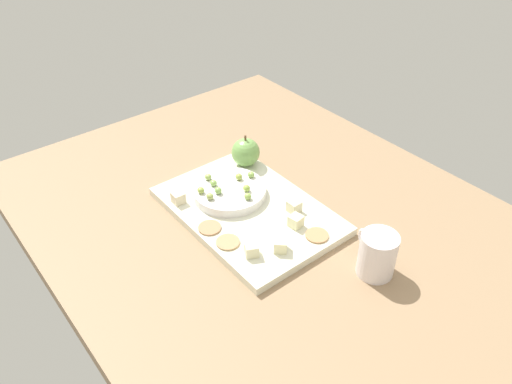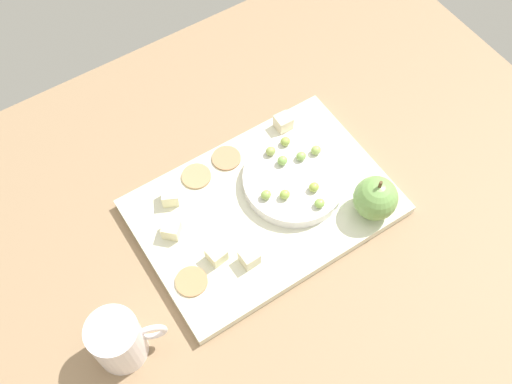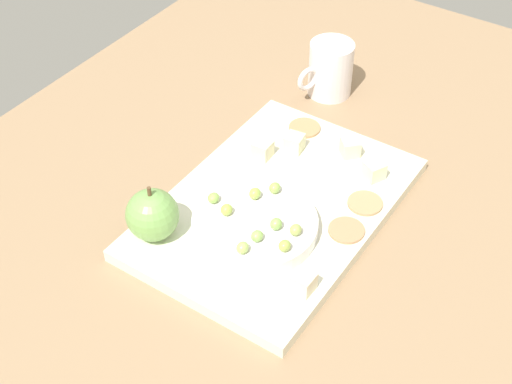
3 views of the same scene
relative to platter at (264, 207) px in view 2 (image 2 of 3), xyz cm
name	(u,v)px [view 2 (image 2 of 3)]	position (x,y,z in cm)	size (l,w,h in cm)	color
table	(249,244)	(-4.79, -2.95, -2.73)	(118.92, 88.53, 3.66)	#947655
platter	(264,207)	(0.00, 0.00, 0.00)	(38.59, 26.42, 1.80)	silver
serving_dish	(294,180)	(5.94, 0.57, 1.93)	(16.06, 16.06, 2.07)	white
apple_whole	(376,198)	(13.39, -9.77, 4.27)	(6.75, 6.75, 6.75)	#75A854
apple_stem	(380,184)	(13.39, -9.77, 8.25)	(0.50, 0.50, 1.20)	brown
cheese_cube_0	(172,229)	(-14.31, 3.30, 2.15)	(2.50, 2.50, 2.50)	beige
cheese_cube_1	(283,122)	(10.79, 10.65, 2.15)	(2.50, 2.50, 2.50)	beige
cheese_cube_2	(217,255)	(-10.82, -3.84, 2.15)	(2.50, 2.50, 2.50)	beige
cheese_cube_3	(170,196)	(-11.74, 8.41, 2.15)	(2.50, 2.50, 2.50)	beige
cheese_cube_4	(249,257)	(-7.06, -6.80, 2.15)	(2.50, 2.50, 2.50)	beige
cracker_0	(226,158)	(-0.50, 10.33, 1.10)	(4.70, 4.70, 0.40)	tan
cracker_1	(196,176)	(-6.30, 9.98, 1.10)	(4.70, 4.70, 0.40)	tan
cracker_2	(191,282)	(-15.82, -5.05, 1.10)	(4.70, 4.70, 0.40)	tan
grape_0	(313,186)	(7.07, -2.69, 3.71)	(1.63, 1.47, 1.49)	#9FB84A
grape_1	(320,203)	(6.14, -5.67, 3.63)	(1.63, 1.47, 1.33)	#8DB853
grape_2	(266,195)	(0.22, -0.11, 3.69)	(1.63, 1.47, 1.44)	#91B451
grape_3	(285,194)	(2.61, -1.63, 3.74)	(1.63, 1.47, 1.55)	#9BBD4C
grape_4	(271,151)	(5.23, 6.14, 3.67)	(1.63, 1.47, 1.41)	#99AC56
grape_5	(285,141)	(8.23, 6.42, 3.67)	(1.63, 1.47, 1.40)	#97AF4C
grape_6	(282,161)	(5.75, 3.62, 3.74)	(1.63, 1.47, 1.55)	#8AB958
grape_7	(301,156)	(8.72, 2.76, 3.66)	(1.63, 1.47, 1.38)	#8CB459
grape_8	(316,150)	(11.33, 2.40, 3.69)	(1.63, 1.47, 1.44)	#9FBD5E
cup	(118,340)	(-28.31, -7.97, 3.54)	(9.96, 7.00, 8.88)	white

